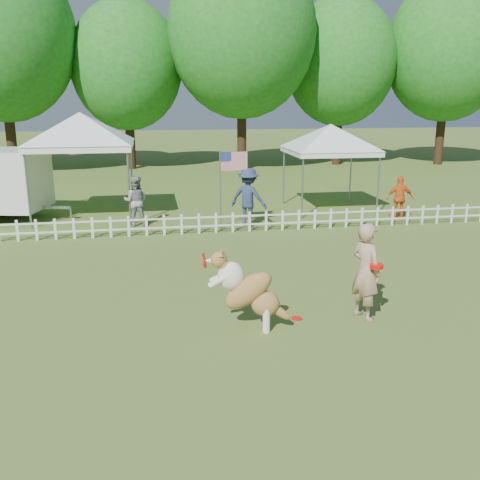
{
  "coord_description": "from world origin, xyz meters",
  "views": [
    {
      "loc": [
        -2.16,
        -8.07,
        3.82
      ],
      "look_at": [
        -0.41,
        2.0,
        1.1
      ],
      "focal_mm": 40.0,
      "sensor_mm": 36.0,
      "label": 1
    }
  ],
  "objects_px": {
    "canopy_tent_left": "(83,167)",
    "flag_pole": "(220,190)",
    "spectator_b": "(248,197)",
    "canopy_tent_right": "(329,168)",
    "spectator_c": "(400,198)",
    "handler": "(366,271)",
    "frisbee_on_turf": "(297,318)",
    "spectator_a": "(136,201)",
    "dog": "(250,291)"
  },
  "relations": [
    {
      "from": "frisbee_on_turf",
      "to": "spectator_c",
      "type": "xyz_separation_m",
      "value": [
        5.45,
        7.24,
        0.71
      ]
    },
    {
      "from": "spectator_b",
      "to": "canopy_tent_right",
      "type": "bearing_deg",
      "value": -114.03
    },
    {
      "from": "spectator_a",
      "to": "spectator_c",
      "type": "distance_m",
      "value": 8.37
    },
    {
      "from": "spectator_b",
      "to": "spectator_c",
      "type": "xyz_separation_m",
      "value": [
        4.96,
        0.02,
        -0.18
      ]
    },
    {
      "from": "handler",
      "to": "frisbee_on_turf",
      "type": "xyz_separation_m",
      "value": [
        -1.19,
        0.16,
        -0.87
      ]
    },
    {
      "from": "handler",
      "to": "spectator_a",
      "type": "relative_size",
      "value": 1.14
    },
    {
      "from": "handler",
      "to": "canopy_tent_left",
      "type": "relative_size",
      "value": 0.53
    },
    {
      "from": "frisbee_on_turf",
      "to": "flag_pole",
      "type": "distance_m",
      "value": 7.16
    },
    {
      "from": "spectator_a",
      "to": "spectator_b",
      "type": "bearing_deg",
      "value": 178.88
    },
    {
      "from": "handler",
      "to": "spectator_b",
      "type": "height_order",
      "value": "spectator_b"
    },
    {
      "from": "dog",
      "to": "canopy_tent_right",
      "type": "distance_m",
      "value": 10.61
    },
    {
      "from": "handler",
      "to": "dog",
      "type": "relative_size",
      "value": 1.27
    },
    {
      "from": "canopy_tent_left",
      "to": "canopy_tent_right",
      "type": "height_order",
      "value": "canopy_tent_left"
    },
    {
      "from": "canopy_tent_left",
      "to": "flag_pole",
      "type": "xyz_separation_m",
      "value": [
        4.17,
        -2.44,
        -0.49
      ]
    },
    {
      "from": "flag_pole",
      "to": "spectator_a",
      "type": "height_order",
      "value": "flag_pole"
    },
    {
      "from": "dog",
      "to": "flag_pole",
      "type": "distance_m",
      "value": 7.36
    },
    {
      "from": "handler",
      "to": "canopy_tent_right",
      "type": "bearing_deg",
      "value": -35.19
    },
    {
      "from": "flag_pole",
      "to": "spectator_b",
      "type": "distance_m",
      "value": 0.94
    },
    {
      "from": "handler",
      "to": "frisbee_on_turf",
      "type": "distance_m",
      "value": 1.48
    },
    {
      "from": "dog",
      "to": "flag_pole",
      "type": "height_order",
      "value": "flag_pole"
    },
    {
      "from": "spectator_c",
      "to": "spectator_a",
      "type": "bearing_deg",
      "value": 4.29
    },
    {
      "from": "canopy_tent_left",
      "to": "spectator_c",
      "type": "distance_m",
      "value": 10.3
    },
    {
      "from": "frisbee_on_turf",
      "to": "canopy_tent_left",
      "type": "bearing_deg",
      "value": 115.64
    },
    {
      "from": "frisbee_on_turf",
      "to": "spectator_c",
      "type": "bearing_deg",
      "value": 53.03
    },
    {
      "from": "flag_pole",
      "to": "spectator_c",
      "type": "relative_size",
      "value": 1.63
    },
    {
      "from": "frisbee_on_turf",
      "to": "canopy_tent_right",
      "type": "distance_m",
      "value": 10.07
    },
    {
      "from": "handler",
      "to": "dog",
      "type": "bearing_deg",
      "value": 72.8
    },
    {
      "from": "canopy_tent_left",
      "to": "dog",
      "type": "bearing_deg",
      "value": -69.21
    },
    {
      "from": "spectator_b",
      "to": "spectator_c",
      "type": "relative_size",
      "value": 1.25
    },
    {
      "from": "canopy_tent_left",
      "to": "spectator_c",
      "type": "xyz_separation_m",
      "value": [
        10.01,
        -2.26,
        -0.94
      ]
    },
    {
      "from": "spectator_a",
      "to": "spectator_b",
      "type": "relative_size",
      "value": 0.86
    },
    {
      "from": "canopy_tent_right",
      "to": "spectator_c",
      "type": "distance_m",
      "value": 2.75
    },
    {
      "from": "dog",
      "to": "spectator_a",
      "type": "bearing_deg",
      "value": 116.98
    },
    {
      "from": "handler",
      "to": "frisbee_on_turf",
      "type": "height_order",
      "value": "handler"
    },
    {
      "from": "handler",
      "to": "flag_pole",
      "type": "relative_size",
      "value": 0.75
    },
    {
      "from": "canopy_tent_right",
      "to": "flag_pole",
      "type": "xyz_separation_m",
      "value": [
        -4.12,
        -2.19,
        -0.28
      ]
    },
    {
      "from": "canopy_tent_left",
      "to": "spectator_b",
      "type": "distance_m",
      "value": 5.6
    },
    {
      "from": "spectator_c",
      "to": "canopy_tent_right",
      "type": "bearing_deg",
      "value": -40.7
    },
    {
      "from": "flag_pole",
      "to": "frisbee_on_turf",
      "type": "bearing_deg",
      "value": -94.5
    },
    {
      "from": "dog",
      "to": "spectator_b",
      "type": "xyz_separation_m",
      "value": [
        1.4,
        7.48,
        0.2
      ]
    },
    {
      "from": "frisbee_on_turf",
      "to": "handler",
      "type": "bearing_deg",
      "value": -7.62
    },
    {
      "from": "handler",
      "to": "spectator_b",
      "type": "distance_m",
      "value": 7.41
    },
    {
      "from": "dog",
      "to": "frisbee_on_turf",
      "type": "relative_size",
      "value": 7.06
    },
    {
      "from": "flag_pole",
      "to": "spectator_b",
      "type": "height_order",
      "value": "flag_pole"
    },
    {
      "from": "spectator_a",
      "to": "spectator_b",
      "type": "xyz_separation_m",
      "value": [
        3.39,
        -0.66,
        0.12
      ]
    },
    {
      "from": "canopy_tent_right",
      "to": "spectator_c",
      "type": "relative_size",
      "value": 2.02
    },
    {
      "from": "canopy_tent_left",
      "to": "spectator_c",
      "type": "height_order",
      "value": "canopy_tent_left"
    },
    {
      "from": "flag_pole",
      "to": "spectator_c",
      "type": "distance_m",
      "value": 5.86
    },
    {
      "from": "dog",
      "to": "handler",
      "type": "bearing_deg",
      "value": 16.13
    },
    {
      "from": "spectator_c",
      "to": "frisbee_on_turf",
      "type": "bearing_deg",
      "value": 61.75
    }
  ]
}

